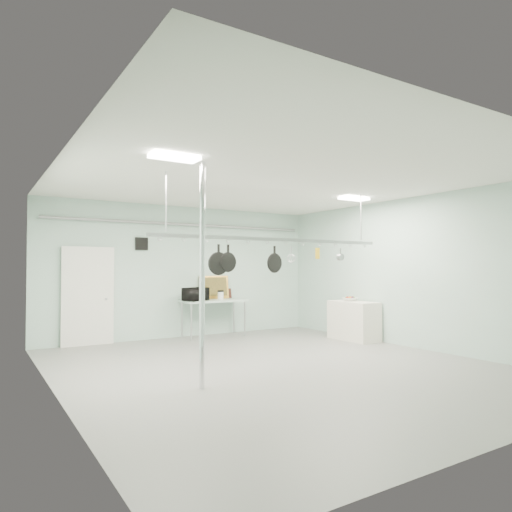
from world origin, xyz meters
TOP-DOWN VIEW (x-y plane):
  - floor at (0.00, 0.00)m, footprint 8.00×8.00m
  - ceiling at (0.00, 0.00)m, footprint 7.00×8.00m
  - back_wall at (0.00, 3.99)m, footprint 7.00×0.02m
  - right_wall at (3.49, 0.00)m, footprint 0.02×8.00m
  - door at (-2.30, 3.94)m, footprint 1.10×0.10m
  - wall_vent at (-1.10, 3.97)m, footprint 0.30×0.04m
  - conduit_pipe at (0.00, 3.90)m, footprint 6.60×0.07m
  - chrome_pole at (-1.70, -0.60)m, footprint 0.08×0.08m
  - prep_table at (0.60, 3.60)m, footprint 1.60×0.70m
  - side_cabinet at (3.15, 1.40)m, footprint 0.60×1.20m
  - pot_rack at (0.20, 0.30)m, footprint 4.80×0.06m
  - light_panel_left at (-2.20, -0.80)m, footprint 0.65×0.30m
  - light_panel_right at (2.40, 0.60)m, footprint 0.65×0.30m
  - microwave at (0.06, 3.48)m, footprint 0.67×0.57m
  - coffee_canister at (0.79, 3.60)m, footprint 0.19×0.19m
  - painting_large at (0.76, 3.90)m, footprint 0.79×0.17m
  - painting_small at (1.10, 3.90)m, footprint 0.30×0.09m
  - fruit_bowl at (3.18, 1.55)m, footprint 0.39×0.39m
  - skillet_left at (-0.98, 0.30)m, footprint 0.38×0.07m
  - skillet_mid at (-0.80, 0.30)m, footprint 0.34×0.11m
  - skillet_right at (0.15, 0.30)m, footprint 0.36×0.13m
  - whisk at (0.53, 0.30)m, footprint 0.18×0.18m
  - grater at (1.15, 0.30)m, footprint 0.10×0.03m
  - saucepan at (1.73, 0.30)m, footprint 0.13×0.09m
  - fruit_cluster at (3.18, 1.55)m, footprint 0.24×0.24m

SIDE VIEW (x-z plane):
  - floor at x=0.00m, z-range 0.00..0.00m
  - side_cabinet at x=3.15m, z-range 0.00..0.90m
  - prep_table at x=0.60m, z-range 0.38..1.28m
  - fruit_bowl at x=3.18m, z-range 0.90..0.98m
  - fruit_cluster at x=3.18m, z-range 0.94..1.03m
  - coffee_canister at x=0.79m, z-range 0.91..1.09m
  - painting_small at x=1.10m, z-range 0.90..1.16m
  - door at x=-2.30m, z-range -0.05..2.15m
  - microwave at x=0.06m, z-range 0.91..1.22m
  - painting_large at x=0.76m, z-range 0.90..1.49m
  - back_wall at x=0.00m, z-range 0.00..3.20m
  - right_wall at x=3.49m, z-range 0.00..3.20m
  - chrome_pole at x=-1.70m, z-range 0.00..3.20m
  - skillet_left at x=-0.98m, z-range 1.56..2.09m
  - skillet_right at x=0.15m, z-range 1.61..2.09m
  - skillet_mid at x=-0.80m, z-range 1.64..2.09m
  - whisk at x=0.53m, z-range 1.78..2.09m
  - saucepan at x=1.73m, z-range 1.84..2.09m
  - grater at x=1.15m, z-range 1.85..2.09m
  - pot_rack at x=0.20m, z-range 1.73..2.73m
  - wall_vent at x=-1.10m, z-range 2.10..2.40m
  - conduit_pipe at x=0.00m, z-range 2.71..2.79m
  - light_panel_left at x=-2.20m, z-range 3.14..3.19m
  - light_panel_right at x=2.40m, z-range 3.14..3.19m
  - ceiling at x=0.00m, z-range 3.18..3.20m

